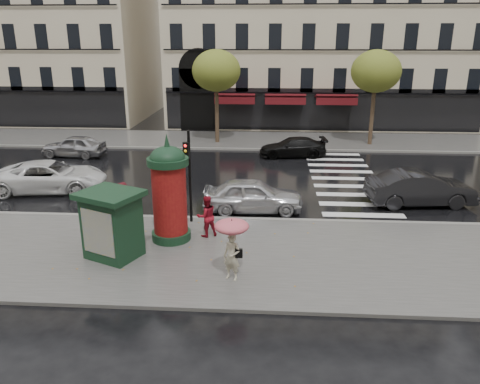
# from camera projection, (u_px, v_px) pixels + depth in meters

# --- Properties ---
(ground) EXTENTS (160.00, 160.00, 0.00)m
(ground) POSITION_uv_depth(u_px,v_px,m) (218.00, 251.00, 17.12)
(ground) COLOR black
(ground) RESTS_ON ground
(near_sidewalk) EXTENTS (90.00, 7.00, 0.12)m
(near_sidewalk) POSITION_uv_depth(u_px,v_px,m) (217.00, 256.00, 16.63)
(near_sidewalk) COLOR #474744
(near_sidewalk) RESTS_ON ground
(far_sidewalk) EXTENTS (90.00, 6.00, 0.12)m
(far_sidewalk) POSITION_uv_depth(u_px,v_px,m) (245.00, 140.00, 35.09)
(far_sidewalk) COLOR #474744
(far_sidewalk) RESTS_ON ground
(near_kerb) EXTENTS (90.00, 0.25, 0.14)m
(near_kerb) POSITION_uv_depth(u_px,v_px,m) (226.00, 219.00, 19.94)
(near_kerb) COLOR slate
(near_kerb) RESTS_ON ground
(far_kerb) EXTENTS (90.00, 0.25, 0.14)m
(far_kerb) POSITION_uv_depth(u_px,v_px,m) (243.00, 149.00, 32.25)
(far_kerb) COLOR slate
(far_kerb) RESTS_ON ground
(zebra_crossing) EXTENTS (3.60, 11.75, 0.01)m
(zebra_crossing) POSITION_uv_depth(u_px,v_px,m) (345.00, 178.00, 25.85)
(zebra_crossing) COLOR silver
(zebra_crossing) RESTS_ON ground
(tree_far_left) EXTENTS (3.40, 3.40, 6.64)m
(tree_far_left) POSITION_uv_depth(u_px,v_px,m) (216.00, 71.00, 32.65)
(tree_far_left) COLOR #38281C
(tree_far_left) RESTS_ON ground
(tree_far_right) EXTENTS (3.40, 3.40, 6.64)m
(tree_far_right) POSITION_uv_depth(u_px,v_px,m) (376.00, 72.00, 31.99)
(tree_far_right) COLOR #38281C
(tree_far_right) RESTS_ON ground
(woman_umbrella) EXTENTS (1.08, 1.08, 2.07)m
(woman_umbrella) POSITION_uv_depth(u_px,v_px,m) (232.00, 240.00, 14.50)
(woman_umbrella) COLOR beige
(woman_umbrella) RESTS_ON near_sidewalk
(woman_red) EXTENTS (0.99, 0.92, 1.64)m
(woman_red) POSITION_uv_depth(u_px,v_px,m) (207.00, 216.00, 17.88)
(woman_red) COLOR maroon
(woman_red) RESTS_ON near_sidewalk
(man_burgundy) EXTENTS (0.95, 0.76, 1.69)m
(man_burgundy) POSITION_uv_depth(u_px,v_px,m) (123.00, 202.00, 19.34)
(man_burgundy) COLOR #410D12
(man_burgundy) RESTS_ON near_sidewalk
(morris_column) EXTENTS (1.52, 1.52, 4.08)m
(morris_column) POSITION_uv_depth(u_px,v_px,m) (169.00, 190.00, 17.26)
(morris_column) COLOR black
(morris_column) RESTS_ON near_sidewalk
(traffic_light) EXTENTS (0.28, 0.38, 3.85)m
(traffic_light) POSITION_uv_depth(u_px,v_px,m) (189.00, 168.00, 18.77)
(traffic_light) COLOR black
(traffic_light) RESTS_ON near_sidewalk
(newsstand) EXTENTS (2.49, 2.33, 2.38)m
(newsstand) POSITION_uv_depth(u_px,v_px,m) (112.00, 224.00, 16.09)
(newsstand) COLOR black
(newsstand) RESTS_ON near_sidewalk
(car_silver) EXTENTS (4.52, 1.99, 1.51)m
(car_silver) POSITION_uv_depth(u_px,v_px,m) (253.00, 195.00, 20.79)
(car_silver) COLOR silver
(car_silver) RESTS_ON ground
(car_darkgrey) EXTENTS (5.01, 2.21, 1.60)m
(car_darkgrey) POSITION_uv_depth(u_px,v_px,m) (420.00, 188.00, 21.57)
(car_darkgrey) COLOR black
(car_darkgrey) RESTS_ON ground
(car_white) EXTENTS (5.81, 3.27, 1.53)m
(car_white) POSITION_uv_depth(u_px,v_px,m) (50.00, 177.00, 23.52)
(car_white) COLOR silver
(car_white) RESTS_ON ground
(car_black) EXTENTS (4.47, 2.21, 1.25)m
(car_black) POSITION_uv_depth(u_px,v_px,m) (293.00, 147.00, 30.36)
(car_black) COLOR black
(car_black) RESTS_ON ground
(car_far_silver) EXTENTS (4.20, 1.95, 1.39)m
(car_far_silver) POSITION_uv_depth(u_px,v_px,m) (74.00, 146.00, 30.38)
(car_far_silver) COLOR #9B9BA0
(car_far_silver) RESTS_ON ground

